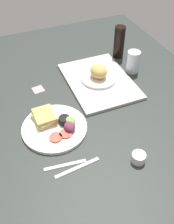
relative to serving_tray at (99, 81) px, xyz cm
name	(u,v)px	position (x,y,z in cm)	size (l,w,h in cm)	color
ground_plane	(80,119)	(21.14, -19.80, -2.30)	(190.00, 150.00, 3.00)	#282D2B
serving_tray	(99,81)	(0.00, 0.00, 0.00)	(45.00, 33.00, 1.60)	#B2B2AD
bread_plate_near	(99,74)	(-0.80, 0.03, 3.77)	(19.15, 19.15, 8.33)	white
plate_with_salad	(55,125)	(23.24, -32.47, 0.88)	(29.17, 29.17, 5.40)	white
drinking_glass	(133,62)	(-2.11, 21.77, 5.48)	(7.09, 7.09, 12.56)	silver
soda_bottle	(119,42)	(-19.68, 22.03, 8.80)	(6.40, 6.40, 19.19)	black
espresso_cup	(138,158)	(53.16, -7.31, 1.20)	(5.60, 5.60, 4.00)	silver
fork	(65,165)	(43.90, -34.88, -0.55)	(17.00, 1.40, 0.50)	#B7B7BC
knife	(77,167)	(46.90, -30.88, -0.55)	(19.00, 1.40, 0.50)	#B7B7BC
sticky_note	(38,89)	(-6.62, -32.35, -0.74)	(5.60, 5.60, 0.12)	pink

